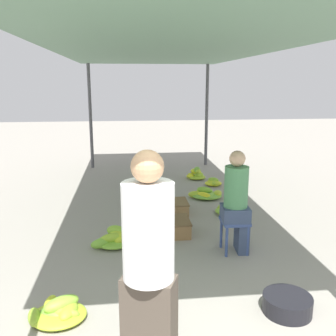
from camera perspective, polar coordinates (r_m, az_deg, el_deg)
canopy_post_back_left at (r=9.70m, az=-11.73°, el=7.63°), size 0.08×0.08×2.61m
canopy_post_back_right at (r=9.88m, az=5.91°, el=7.92°), size 0.08×0.08×2.61m
canopy_tarp at (r=5.83m, az=-0.46°, el=17.61°), size 3.38×8.09×0.04m
vendor_foreground at (r=2.73m, az=-2.97°, el=-14.57°), size 0.48×0.48×1.72m
stool at (r=4.94m, az=10.11°, el=-8.71°), size 0.34×0.34×0.44m
vendor_seated at (r=4.83m, az=10.50°, el=-4.83°), size 0.36×0.36×1.34m
basin_black at (r=3.97m, az=17.71°, el=-19.15°), size 0.47×0.47×0.17m
banana_pile_left_0 at (r=5.18m, az=-8.08°, el=-10.68°), size 0.60×0.46×0.25m
banana_pile_left_1 at (r=3.86m, az=-16.50°, el=-20.33°), size 0.56×0.51×0.21m
banana_pile_right_0 at (r=8.53m, az=4.27°, el=-1.00°), size 0.45×0.37×0.29m
banana_pile_right_1 at (r=6.40m, az=9.54°, el=-6.39°), size 0.56×0.58×0.15m
banana_pile_right_2 at (r=7.19m, az=5.69°, el=-4.05°), size 0.69×0.60×0.19m
banana_pile_right_3 at (r=8.04m, az=6.93°, el=-2.23°), size 0.37×0.36×0.18m
crate_near at (r=5.49m, az=0.57°, el=-8.94°), size 0.52×0.52×0.22m
crate_mid at (r=6.33m, az=0.71°, el=-5.99°), size 0.50×0.50×0.21m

